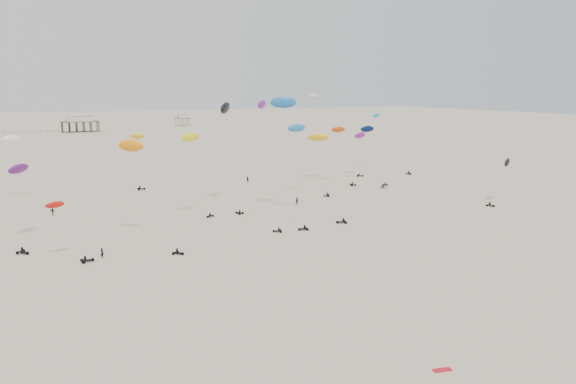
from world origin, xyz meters
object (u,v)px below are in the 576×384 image
rig_0 (139,164)px  rig_9 (266,137)px  pavilion_main (80,125)px  rig_4 (20,188)px  spectator_0 (102,258)px  pavilion_small (183,120)px

rig_0 → rig_9: (22.23, -2.72, 3.87)m
pavilion_main → rig_9: size_ratio=0.88×
rig_4 → pavilion_main: bearing=-136.8°
rig_0 → spectator_0: (-7.76, -7.72, -13.31)m
pavilion_main → rig_4: (-34.54, -251.36, 5.28)m
rig_4 → rig_9: size_ratio=0.61×
rig_0 → spectator_0: bearing=6.6°
pavilion_small → pavilion_main: bearing=-156.8°
pavilion_main → pavilion_small: pavilion_main is taller
spectator_0 → rig_4: bearing=-0.2°
pavilion_small → rig_0: 300.79m
pavilion_main → rig_4: bearing=-97.8°
pavilion_small → spectator_0: 310.32m
pavilion_small → spectator_0: size_ratio=4.69×
rig_0 → rig_4: 20.04m
pavilion_main → rig_9: bearing=-88.6°
pavilion_main → rig_4: 253.77m
pavilion_small → rig_9: 298.01m
pavilion_small → rig_4: (-104.54, -281.36, 6.01)m
pavilion_main → rig_9: 261.17m
rig_0 → rig_9: rig_9 is taller
rig_4 → rig_9: 42.50m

